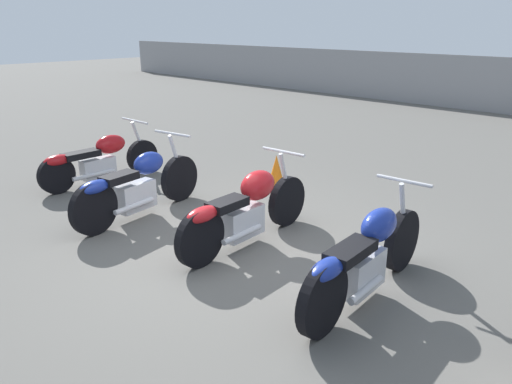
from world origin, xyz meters
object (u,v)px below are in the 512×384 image
Objects in this scene: motorcycle_slot_3 at (366,257)px; traffic_cone_near at (276,172)px; motorcycle_slot_0 at (99,159)px; motorcycle_slot_1 at (137,186)px; motorcycle_slot_2 at (246,209)px.

motorcycle_slot_3 is 4.04× the size of traffic_cone_near.
motorcycle_slot_0 is 2.88m from traffic_cone_near.
motorcycle_slot_3 is at bearing -33.30° from traffic_cone_near.
motorcycle_slot_1 is at bearing -13.97° from motorcycle_slot_0.
motorcycle_slot_2 reaches higher than motorcycle_slot_0.
motorcycle_slot_2 is at bearing 171.81° from motorcycle_slot_3.
motorcycle_slot_1 reaches higher than motorcycle_slot_0.
motorcycle_slot_1 is 2.26m from traffic_cone_near.
motorcycle_slot_0 is 0.98× the size of motorcycle_slot_2.
motorcycle_slot_0 is at bearing 157.58° from motorcycle_slot_1.
motorcycle_slot_0 is 3.41m from motorcycle_slot_2.
motorcycle_slot_3 is (1.69, -0.09, -0.00)m from motorcycle_slot_2.
traffic_cone_near is at bearing 118.73° from motorcycle_slot_2.
motorcycle_slot_0 is at bearing -140.91° from traffic_cone_near.
motorcycle_slot_2 is 0.99× the size of motorcycle_slot_3.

